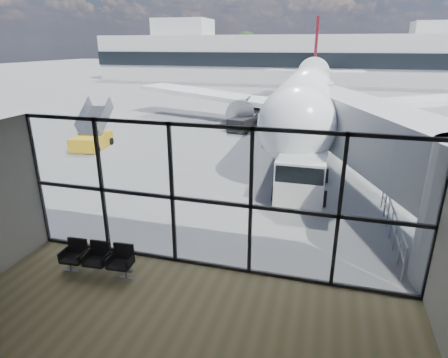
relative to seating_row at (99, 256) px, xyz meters
The scene contains 19 objects.
ground 41.33m from the seating_row, 85.62° to the left, with size 220.00×220.00×0.00m, color slate.
lounge_shell 5.22m from the seating_row, 48.70° to the right, with size 12.02×8.01×4.51m.
glass_curtain_wall 3.78m from the seating_row, 20.94° to the left, with size 12.10×0.12×4.50m.
jet_bridge 11.76m from the seating_row, 45.79° to the left, with size 8.00×16.50×4.33m.
apron_railing 9.94m from the seating_row, 28.27° to the left, with size 0.06×5.46×1.11m.
far_terminal 63.34m from the seating_row, 87.67° to the left, with size 80.00×12.20×11.00m.
tree_0 84.42m from the seating_row, 119.75° to the left, with size 4.95×4.95×7.12m.
tree_1 81.65m from the seating_row, 116.09° to the left, with size 5.61×5.61×8.07m.
tree_2 79.24m from the seating_row, 112.18° to the left, with size 6.27×6.27×9.03m.
tree_3 77.10m from the seating_row, 108.04° to the left, with size 4.95×4.95×7.12m.
tree_4 75.50m from the seating_row, 103.70° to the left, with size 5.61×5.61×8.07m.
tree_5 74.35m from the seating_row, 99.19° to the left, with size 6.27×6.27×9.03m.
seating_row is the anchor object (origin of this frame).
airliner 25.87m from the seating_row, 80.09° to the left, with size 32.24×37.31×9.61m.
service_van 9.87m from the seating_row, 57.09° to the left, with size 2.32×4.71×2.04m.
belt_loader 20.60m from the seating_row, 90.33° to the left, with size 2.49×4.32×1.89m.
mobile_stairs 15.29m from the seating_row, 124.72° to the left, with size 2.30×3.77×2.50m.
traffic_cone_a 16.49m from the seating_row, 79.74° to the left, with size 0.48×0.48×0.68m.
traffic_cone_b 16.05m from the seating_row, 81.94° to the left, with size 0.40×0.40×0.57m.
Camera 1 is at (3.10, -9.57, 6.55)m, focal length 30.00 mm.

